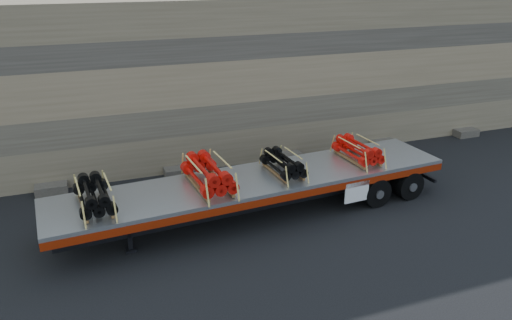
{
  "coord_description": "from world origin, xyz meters",
  "views": [
    {
      "loc": [
        -6.6,
        -14.51,
        8.32
      ],
      "look_at": [
        -0.84,
        1.17,
        1.71
      ],
      "focal_mm": 35.0,
      "sensor_mm": 36.0,
      "label": 1
    }
  ],
  "objects_px": {
    "trailer": "(257,196)",
    "bundle_midrear": "(283,164)",
    "bundle_rear": "(358,151)",
    "bundle_front": "(94,196)",
    "bundle_midfront": "(208,175)"
  },
  "relations": [
    {
      "from": "bundle_midfront",
      "to": "bundle_midrear",
      "type": "bearing_deg",
      "value": 0.0
    },
    {
      "from": "bundle_midrear",
      "to": "bundle_rear",
      "type": "bearing_deg",
      "value": 0.0
    },
    {
      "from": "trailer",
      "to": "bundle_midfront",
      "type": "relative_size",
      "value": 5.87
    },
    {
      "from": "trailer",
      "to": "bundle_front",
      "type": "relative_size",
      "value": 6.74
    },
    {
      "from": "bundle_midrear",
      "to": "bundle_front",
      "type": "bearing_deg",
      "value": 180.0
    },
    {
      "from": "bundle_midfront",
      "to": "bundle_midrear",
      "type": "xyz_separation_m",
      "value": [
        2.76,
        0.2,
        -0.09
      ]
    },
    {
      "from": "bundle_rear",
      "to": "bundle_front",
      "type": "bearing_deg",
      "value": 180.0
    },
    {
      "from": "bundle_midrear",
      "to": "bundle_midfront",
      "type": "bearing_deg",
      "value": -180.0
    },
    {
      "from": "trailer",
      "to": "bundle_midrear",
      "type": "xyz_separation_m",
      "value": [
        1.01,
        0.07,
        1.04
      ]
    },
    {
      "from": "trailer",
      "to": "bundle_midrear",
      "type": "height_order",
      "value": "bundle_midrear"
    },
    {
      "from": "trailer",
      "to": "bundle_rear",
      "type": "distance_m",
      "value": 4.29
    },
    {
      "from": "bundle_front",
      "to": "bundle_midfront",
      "type": "bearing_deg",
      "value": -0.0
    },
    {
      "from": "trailer",
      "to": "bundle_midfront",
      "type": "bearing_deg",
      "value": -180.0
    },
    {
      "from": "bundle_rear",
      "to": "bundle_midrear",
      "type": "bearing_deg",
      "value": -180.0
    },
    {
      "from": "bundle_front",
      "to": "bundle_midrear",
      "type": "height_order",
      "value": "bundle_front"
    }
  ]
}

